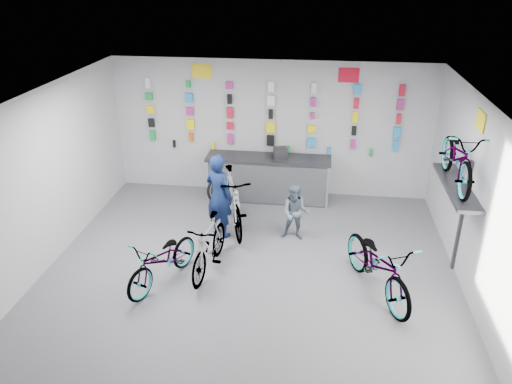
# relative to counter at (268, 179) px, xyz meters

# --- Properties ---
(floor) EXTENTS (8.00, 8.00, 0.00)m
(floor) POSITION_rel_counter_xyz_m (0.00, -3.54, -0.49)
(floor) COLOR #4B4B50
(floor) RESTS_ON ground
(ceiling) EXTENTS (8.00, 8.00, 0.00)m
(ceiling) POSITION_rel_counter_xyz_m (0.00, -3.54, 2.51)
(ceiling) COLOR white
(ceiling) RESTS_ON wall_back
(wall_back) EXTENTS (7.00, 0.00, 7.00)m
(wall_back) POSITION_rel_counter_xyz_m (0.00, 0.46, 1.01)
(wall_back) COLOR silver
(wall_back) RESTS_ON floor
(wall_left) EXTENTS (0.00, 8.00, 8.00)m
(wall_left) POSITION_rel_counter_xyz_m (-3.50, -3.54, 1.01)
(wall_left) COLOR silver
(wall_left) RESTS_ON floor
(wall_right) EXTENTS (0.00, 8.00, 8.00)m
(wall_right) POSITION_rel_counter_xyz_m (3.50, -3.54, 1.01)
(wall_right) COLOR silver
(wall_right) RESTS_ON floor
(counter) EXTENTS (2.70, 0.66, 1.00)m
(counter) POSITION_rel_counter_xyz_m (0.00, 0.00, 0.00)
(counter) COLOR black
(counter) RESTS_ON floor
(merch_wall) EXTENTS (5.56, 0.08, 1.57)m
(merch_wall) POSITION_rel_counter_xyz_m (0.02, 0.39, 1.30)
(merch_wall) COLOR green
(merch_wall) RESTS_ON wall_back
(wall_bracket) EXTENTS (0.39, 1.90, 2.00)m
(wall_bracket) POSITION_rel_counter_xyz_m (3.33, -2.34, 0.98)
(wall_bracket) COLOR #333338
(wall_bracket) RESTS_ON wall_right
(sign_left) EXTENTS (0.42, 0.02, 0.30)m
(sign_left) POSITION_rel_counter_xyz_m (-1.50, 0.44, 2.23)
(sign_left) COLOR yellow
(sign_left) RESTS_ON wall_back
(sign_right) EXTENTS (0.42, 0.02, 0.30)m
(sign_right) POSITION_rel_counter_xyz_m (1.60, 0.44, 2.23)
(sign_right) COLOR red
(sign_right) RESTS_ON wall_back
(sign_side) EXTENTS (0.02, 0.40, 0.30)m
(sign_side) POSITION_rel_counter_xyz_m (3.48, -2.34, 2.16)
(sign_side) COLOR yellow
(sign_side) RESTS_ON wall_right
(bike_left) EXTENTS (1.17, 1.76, 0.87)m
(bike_left) POSITION_rel_counter_xyz_m (-1.36, -3.41, -0.05)
(bike_left) COLOR gray
(bike_left) RESTS_ON floor
(bike_center) EXTENTS (0.66, 1.68, 0.98)m
(bike_center) POSITION_rel_counter_xyz_m (-0.69, -2.95, 0.00)
(bike_center) COLOR gray
(bike_center) RESTS_ON floor
(bike_right) EXTENTS (1.43, 2.11, 1.05)m
(bike_right) POSITION_rel_counter_xyz_m (2.09, -3.22, 0.04)
(bike_right) COLOR gray
(bike_right) RESTS_ON floor
(bike_service) EXTENTS (1.17, 2.05, 1.19)m
(bike_service) POSITION_rel_counter_xyz_m (-0.56, -1.39, 0.11)
(bike_service) COLOR gray
(bike_service) RESTS_ON floor
(bike_wall) EXTENTS (0.63, 1.80, 0.95)m
(bike_wall) POSITION_rel_counter_xyz_m (3.25, -2.34, 1.57)
(bike_wall) COLOR gray
(bike_wall) RESTS_ON wall_bracket
(clerk) EXTENTS (0.72, 0.64, 1.66)m
(clerk) POSITION_rel_counter_xyz_m (-0.75, -1.70, 0.34)
(clerk) COLOR #0E1D46
(clerk) RESTS_ON floor
(customer) EXTENTS (0.57, 0.46, 1.11)m
(customer) POSITION_rel_counter_xyz_m (0.70, -1.68, 0.07)
(customer) COLOR slate
(customer) RESTS_ON floor
(spare_wheel) EXTENTS (0.68, 0.40, 0.62)m
(spare_wheel) POSITION_rel_counter_xyz_m (-0.99, -0.37, -0.19)
(spare_wheel) COLOR black
(spare_wheel) RESTS_ON floor
(register) EXTENTS (0.34, 0.36, 0.22)m
(register) POSITION_rel_counter_xyz_m (0.25, 0.01, 0.62)
(register) COLOR black
(register) RESTS_ON counter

